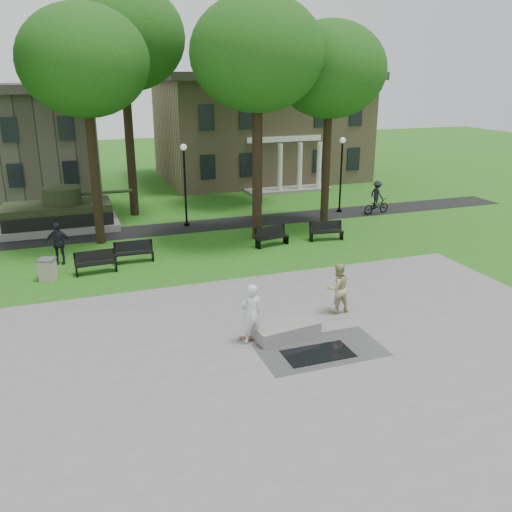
{
  "coord_description": "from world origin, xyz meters",
  "views": [
    {
      "loc": [
        -5.98,
        -17.88,
        8.37
      ],
      "look_at": [
        1.03,
        1.73,
        1.4
      ],
      "focal_mm": 38.0,
      "sensor_mm": 36.0,
      "label": 1
    }
  ],
  "objects_px": {
    "friend_watching": "(337,288)",
    "trash_bin": "(48,269)",
    "skateboarder": "(251,313)",
    "cyclist": "(377,200)",
    "concrete_block": "(286,330)",
    "park_bench_0": "(96,262)"
  },
  "relations": [
    {
      "from": "concrete_block",
      "to": "trash_bin",
      "type": "xyz_separation_m",
      "value": [
        -7.55,
        8.34,
        0.24
      ]
    },
    {
      "from": "friend_watching",
      "to": "trash_bin",
      "type": "relative_size",
      "value": 1.97
    },
    {
      "from": "skateboarder",
      "to": "cyclist",
      "type": "distance_m",
      "value": 19.08
    },
    {
      "from": "trash_bin",
      "to": "friend_watching",
      "type": "bearing_deg",
      "value": -35.33
    },
    {
      "from": "cyclist",
      "to": "skateboarder",
      "type": "bearing_deg",
      "value": 126.63
    },
    {
      "from": "concrete_block",
      "to": "cyclist",
      "type": "bearing_deg",
      "value": 49.1
    },
    {
      "from": "friend_watching",
      "to": "trash_bin",
      "type": "height_order",
      "value": "friend_watching"
    },
    {
      "from": "trash_bin",
      "to": "park_bench_0",
      "type": "bearing_deg",
      "value": 7.42
    },
    {
      "from": "park_bench_0",
      "to": "trash_bin",
      "type": "xyz_separation_m",
      "value": [
        -2.01,
        -0.26,
        -0.04
      ]
    },
    {
      "from": "friend_watching",
      "to": "park_bench_0",
      "type": "height_order",
      "value": "friend_watching"
    },
    {
      "from": "concrete_block",
      "to": "trash_bin",
      "type": "relative_size",
      "value": 2.29
    },
    {
      "from": "skateboarder",
      "to": "cyclist",
      "type": "relative_size",
      "value": 0.95
    },
    {
      "from": "concrete_block",
      "to": "cyclist",
      "type": "xyz_separation_m",
      "value": [
        11.97,
        13.82,
        0.62
      ]
    },
    {
      "from": "concrete_block",
      "to": "skateboarder",
      "type": "distance_m",
      "value": 1.45
    },
    {
      "from": "concrete_block",
      "to": "trash_bin",
      "type": "height_order",
      "value": "trash_bin"
    },
    {
      "from": "concrete_block",
      "to": "cyclist",
      "type": "distance_m",
      "value": 18.29
    },
    {
      "from": "skateboarder",
      "to": "friend_watching",
      "type": "xyz_separation_m",
      "value": [
        3.75,
        1.16,
        -0.06
      ]
    },
    {
      "from": "concrete_block",
      "to": "cyclist",
      "type": "height_order",
      "value": "cyclist"
    },
    {
      "from": "concrete_block",
      "to": "friend_watching",
      "type": "bearing_deg",
      "value": 25.12
    },
    {
      "from": "cyclist",
      "to": "trash_bin",
      "type": "xyz_separation_m",
      "value": [
        -19.52,
        -5.48,
        -0.38
      ]
    },
    {
      "from": "concrete_block",
      "to": "skateboarder",
      "type": "relative_size",
      "value": 1.09
    },
    {
      "from": "skateboarder",
      "to": "trash_bin",
      "type": "relative_size",
      "value": 2.1
    }
  ]
}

